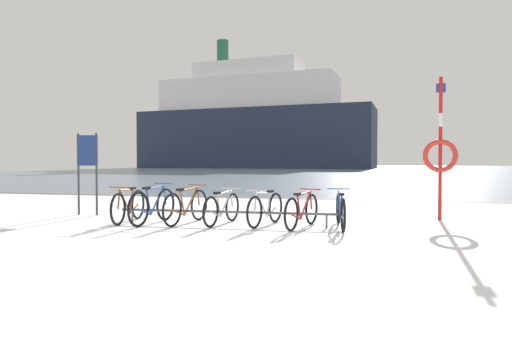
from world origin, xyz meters
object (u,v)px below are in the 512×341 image
(bicycle_1, at_px, (153,206))
(bicycle_2, at_px, (186,206))
(bicycle_6, at_px, (341,211))
(rescue_post, at_px, (440,152))
(bicycle_5, at_px, (302,211))
(bicycle_0, at_px, (128,206))
(bicycle_3, at_px, (222,208))
(bicycle_4, at_px, (265,209))
(info_sign, at_px, (87,159))
(ferry_ship, at_px, (253,124))

(bicycle_1, distance_m, bicycle_2, 0.71)
(bicycle_6, relative_size, rescue_post, 0.53)
(bicycle_5, bearing_deg, bicycle_0, -178.78)
(bicycle_0, xyz_separation_m, bicycle_3, (2.09, 0.16, -0.02))
(bicycle_4, relative_size, info_sign, 0.79)
(rescue_post, bearing_deg, bicycle_4, -155.33)
(bicycle_3, distance_m, bicycle_5, 1.70)
(bicycle_1, height_order, bicycle_6, bicycle_1)
(bicycle_3, xyz_separation_m, ferry_ship, (-16.38, 70.90, 7.81))
(bicycle_0, relative_size, rescue_post, 0.52)
(bicycle_4, xyz_separation_m, rescue_post, (3.67, 1.68, 1.18))
(bicycle_5, xyz_separation_m, info_sign, (-5.43, 0.86, 1.03))
(rescue_post, bearing_deg, bicycle_3, -159.36)
(bicycle_5, height_order, bicycle_6, bicycle_6)
(bicycle_0, relative_size, ferry_ship, 0.04)
(bicycle_0, height_order, bicycle_6, bicycle_0)
(bicycle_4, bearing_deg, bicycle_5, -9.46)
(bicycle_4, height_order, bicycle_5, bicycle_4)
(bicycle_4, distance_m, info_sign, 4.82)
(bicycle_1, distance_m, rescue_post, 6.48)
(bicycle_6, relative_size, ferry_ship, 0.04)
(bicycle_4, height_order, rescue_post, rescue_post)
(bicycle_3, bearing_deg, bicycle_6, 1.37)
(bicycle_1, distance_m, bicycle_3, 1.49)
(bicycle_3, xyz_separation_m, bicycle_4, (0.93, 0.05, 0.01))
(bicycle_0, height_order, ferry_ship, ferry_ship)
(bicycle_0, xyz_separation_m, bicycle_4, (3.01, 0.21, -0.01))
(info_sign, bearing_deg, bicycle_5, -9.00)
(bicycle_1, relative_size, bicycle_3, 1.09)
(bicycle_6, xyz_separation_m, info_sign, (-6.18, 0.72, 1.03))
(bicycle_2, distance_m, rescue_post, 5.78)
(bicycle_2, height_order, ferry_ship, ferry_ship)
(info_sign, bearing_deg, rescue_post, 6.54)
(bicycle_4, distance_m, bicycle_5, 0.79)
(rescue_post, bearing_deg, bicycle_0, -164.16)
(ferry_ship, bearing_deg, rescue_post, -73.13)
(bicycle_1, distance_m, bicycle_5, 3.18)
(bicycle_3, height_order, bicycle_5, bicycle_5)
(bicycle_0, xyz_separation_m, ferry_ship, (-14.29, 71.06, 7.79))
(ferry_ship, bearing_deg, bicycle_2, -77.60)
(bicycle_2, distance_m, bicycle_5, 2.48)
(bicycle_3, relative_size, bicycle_4, 1.01)
(ferry_ship, bearing_deg, info_sign, -79.77)
(bicycle_2, bearing_deg, rescue_post, 18.43)
(bicycle_1, bearing_deg, bicycle_3, 9.42)
(bicycle_0, relative_size, bicycle_3, 1.05)
(bicycle_0, height_order, bicycle_1, bicycle_1)
(bicycle_3, relative_size, rescue_post, 0.50)
(bicycle_0, distance_m, info_sign, 2.15)
(bicycle_4, bearing_deg, ferry_ship, 103.72)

